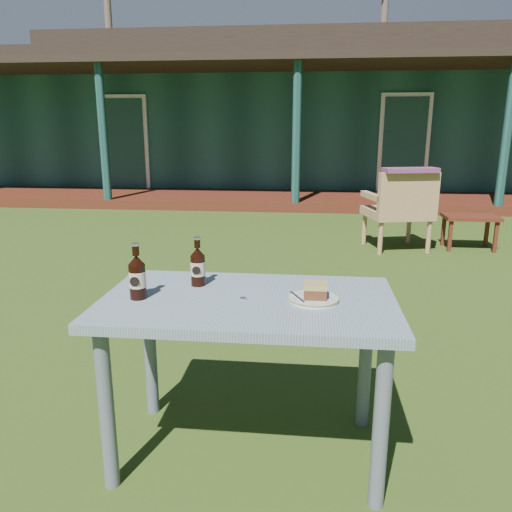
# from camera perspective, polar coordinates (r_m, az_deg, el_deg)

# --- Properties ---
(ground) EXTENTS (80.00, 80.00, 0.00)m
(ground) POSITION_cam_1_polar(r_m,az_deg,el_deg) (3.79, 2.13, -7.07)
(ground) COLOR #334916
(pavilion) EXTENTS (15.80, 8.30, 3.45)m
(pavilion) POSITION_cam_1_polar(r_m,az_deg,el_deg) (12.90, 5.29, 15.52)
(pavilion) COLOR #19413D
(pavilion) RESTS_ON ground
(tree_left) EXTENTS (0.28, 0.28, 10.50)m
(tree_left) POSITION_cam_1_polar(r_m,az_deg,el_deg) (22.89, -16.46, 23.79)
(tree_left) COLOR brown
(tree_left) RESTS_ON ground
(tree_mid) EXTENTS (0.28, 0.28, 9.50)m
(tree_mid) POSITION_cam_1_polar(r_m,az_deg,el_deg) (22.43, 14.31, 22.83)
(tree_mid) COLOR brown
(tree_mid) RESTS_ON ground
(cafe_table) EXTENTS (1.20, 0.70, 0.72)m
(cafe_table) POSITION_cam_1_polar(r_m,az_deg,el_deg) (2.08, -0.90, -7.47)
(cafe_table) COLOR slate
(cafe_table) RESTS_ON ground
(plate) EXTENTS (0.20, 0.20, 0.01)m
(plate) POSITION_cam_1_polar(r_m,az_deg,el_deg) (2.03, 6.59, -4.87)
(plate) COLOR silver
(plate) RESTS_ON cafe_table
(cake_slice) EXTENTS (0.09, 0.09, 0.06)m
(cake_slice) POSITION_cam_1_polar(r_m,az_deg,el_deg) (2.01, 6.78, -3.88)
(cake_slice) COLOR #522C1A
(cake_slice) RESTS_ON plate
(fork) EXTENTS (0.07, 0.13, 0.00)m
(fork) POSITION_cam_1_polar(r_m,az_deg,el_deg) (2.01, 4.74, -4.70)
(fork) COLOR silver
(fork) RESTS_ON plate
(cola_bottle_near) EXTENTS (0.06, 0.07, 0.22)m
(cola_bottle_near) POSITION_cam_1_polar(r_m,az_deg,el_deg) (2.19, -6.66, -1.17)
(cola_bottle_near) COLOR black
(cola_bottle_near) RESTS_ON cafe_table
(cola_bottle_far) EXTENTS (0.07, 0.07, 0.23)m
(cola_bottle_far) POSITION_cam_1_polar(r_m,az_deg,el_deg) (2.07, -13.42, -2.30)
(cola_bottle_far) COLOR black
(cola_bottle_far) RESTS_ON cafe_table
(bottle_cap) EXTENTS (0.03, 0.03, 0.01)m
(bottle_cap) POSITION_cam_1_polar(r_m,az_deg,el_deg) (2.03, -1.49, -4.89)
(bottle_cap) COLOR silver
(bottle_cap) RESTS_ON cafe_table
(armchair_left) EXTENTS (0.81, 0.78, 0.91)m
(armchair_left) POSITION_cam_1_polar(r_m,az_deg,el_deg) (5.94, 16.19, 5.48)
(armchair_left) COLOR tan
(armchair_left) RESTS_ON ground
(floral_throw) EXTENTS (0.62, 0.34, 0.05)m
(floral_throw) POSITION_cam_1_polar(r_m,az_deg,el_deg) (5.72, 17.23, 9.37)
(floral_throw) COLOR #6C365E
(floral_throw) RESTS_ON armchair_left
(side_table) EXTENTS (0.60, 0.40, 0.40)m
(side_table) POSITION_cam_1_polar(r_m,az_deg,el_deg) (6.30, 23.29, 3.77)
(side_table) COLOR #4C1F12
(side_table) RESTS_ON ground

